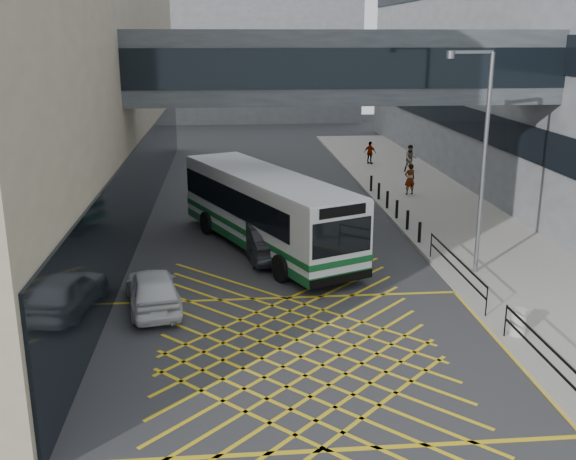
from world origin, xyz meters
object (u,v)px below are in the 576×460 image
object	(u,v)px
bus	(265,209)
car_white	(153,289)
pedestrian_b	(411,159)
pedestrian_c	(370,153)
car_dark	(265,237)
street_lamp	(480,151)
litter_bin	(518,322)
pedestrian_a	(410,179)
car_silver	(299,192)

from	to	relation	value
bus	car_white	bearing A→B (deg)	-147.02
bus	pedestrian_b	world-z (taller)	bus
bus	pedestrian_c	xyz separation A→B (m)	(8.36, 18.22, -0.81)
pedestrian_c	pedestrian_b	bearing A→B (deg)	162.40
bus	pedestrian_b	xyz separation A→B (m)	(10.40, 15.15, -0.71)
car_dark	pedestrian_b	world-z (taller)	pedestrian_b
car_white	pedestrian_c	size ratio (longest dim) A/B	2.84
street_lamp	litter_bin	size ratio (longest dim) A/B	10.01
car_white	pedestrian_a	world-z (taller)	pedestrian_a
street_lamp	pedestrian_b	size ratio (longest dim) A/B	4.62
car_dark	litter_bin	world-z (taller)	car_dark
street_lamp	litter_bin	world-z (taller)	street_lamp
pedestrian_a	pedestrian_b	xyz separation A→B (m)	(1.77, 6.36, 0.01)
street_lamp	pedestrian_c	size ratio (longest dim) A/B	5.22
car_white	car_dark	size ratio (longest dim) A/B	0.88
car_white	car_dark	bearing A→B (deg)	-138.38
car_silver	pedestrian_b	distance (m)	10.91
pedestrian_b	street_lamp	bearing A→B (deg)	-98.35
bus	pedestrian_c	size ratio (longest dim) A/B	7.53
car_dark	litter_bin	distance (m)	11.19
car_white	litter_bin	distance (m)	11.59
car_dark	pedestrian_a	xyz separation A→B (m)	(8.70, 9.76, 0.24)
car_dark	street_lamp	size ratio (longest dim) A/B	0.62
car_dark	pedestrian_b	bearing A→B (deg)	-132.82
car_dark	car_white	bearing A→B (deg)	42.88
car_white	street_lamp	xyz separation A→B (m)	(11.64, 2.13, 4.08)
car_dark	street_lamp	distance (m)	9.17
car_dark	street_lamp	bearing A→B (deg)	147.88
car_dark	litter_bin	size ratio (longest dim) A/B	6.19
bus	car_white	distance (m)	7.52
car_silver	pedestrian_c	size ratio (longest dim) A/B	2.56
pedestrian_a	car_dark	bearing A→B (deg)	35.71
car_white	car_silver	xyz separation A→B (m)	(6.39, 14.08, -0.08)
car_white	car_dark	xyz separation A→B (m)	(4.01, 5.26, 0.08)
car_dark	pedestrian_c	distance (m)	20.96
pedestrian_c	bus	bearing A→B (deg)	104.15
street_lamp	pedestrian_c	bearing A→B (deg)	78.28
car_white	pedestrian_c	world-z (taller)	pedestrian_c
car_silver	car_white	bearing A→B (deg)	50.32
pedestrian_b	car_dark	bearing A→B (deg)	-122.97
car_dark	street_lamp	xyz separation A→B (m)	(7.64, -3.13, 4.00)
car_white	pedestrian_a	bearing A→B (deg)	-141.31
pedestrian_a	pedestrian_c	distance (m)	9.43
bus	pedestrian_a	xyz separation A→B (m)	(8.63, 8.79, -0.72)
car_white	bus	bearing A→B (deg)	-134.31
bus	street_lamp	bearing A→B (deg)	-52.27
bus	litter_bin	distance (m)	11.97
car_silver	pedestrian_b	bearing A→B (deg)	-153.17
car_silver	car_dark	bearing A→B (deg)	59.61
street_lamp	pedestrian_a	bearing A→B (deg)	75.60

